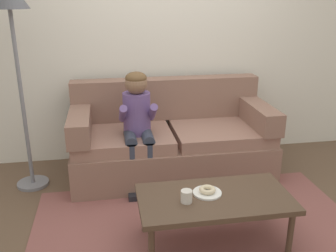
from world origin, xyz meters
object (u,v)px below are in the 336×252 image
(donut, at_px, (207,190))
(mug, at_px, (186,196))
(toy_controller, at_px, (252,209))
(person_child, at_px, (138,119))
(coffee_table, at_px, (215,201))
(floor_lamp, at_px, (11,18))
(couch, at_px, (171,141))

(donut, distance_m, mug, 0.20)
(donut, height_order, toy_controller, donut)
(person_child, relative_size, donut, 9.18)
(coffee_table, relative_size, floor_lamp, 0.58)
(coffee_table, height_order, toy_controller, coffee_table)
(person_child, distance_m, floor_lamp, 1.38)
(couch, bearing_deg, floor_lamp, -177.26)
(person_child, distance_m, donut, 1.10)
(toy_controller, bearing_deg, coffee_table, -158.88)
(donut, relative_size, floor_lamp, 0.06)
(couch, xyz_separation_m, mug, (-0.12, -1.29, 0.10))
(coffee_table, distance_m, donut, 0.10)
(donut, xyz_separation_m, toy_controller, (0.49, 0.30, -0.40))
(donut, relative_size, toy_controller, 0.53)
(couch, relative_size, coffee_table, 1.79)
(person_child, bearing_deg, toy_controller, -37.43)
(mug, bearing_deg, toy_controller, 30.32)
(person_child, bearing_deg, mug, -77.89)
(person_child, xyz_separation_m, floor_lamp, (-1.03, 0.14, 0.91))
(coffee_table, xyz_separation_m, mug, (-0.22, -0.04, 0.08))
(coffee_table, bearing_deg, toy_controller, 37.80)
(person_child, distance_m, toy_controller, 1.31)
(donut, distance_m, floor_lamp, 2.16)
(couch, height_order, coffee_table, couch)
(floor_lamp, bearing_deg, coffee_table, -38.46)
(coffee_table, height_order, floor_lamp, floor_lamp)
(person_child, height_order, donut, person_child)
(floor_lamp, bearing_deg, toy_controller, -23.21)
(coffee_table, xyz_separation_m, person_child, (-0.45, 1.04, 0.31))
(coffee_table, distance_m, toy_controller, 0.66)
(mug, relative_size, floor_lamp, 0.05)
(donut, relative_size, mug, 1.33)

